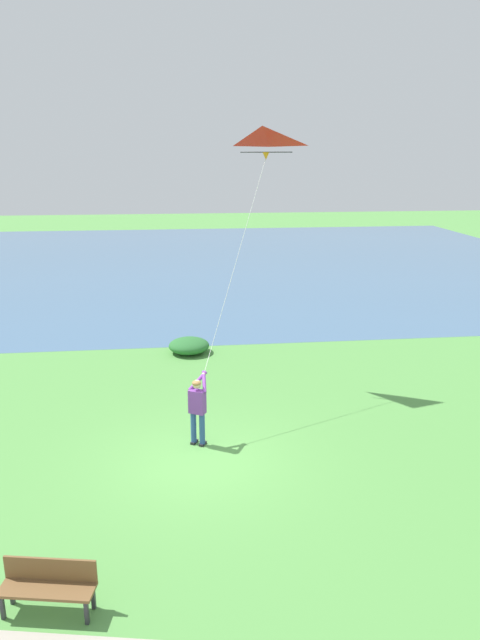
% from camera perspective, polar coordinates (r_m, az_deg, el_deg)
% --- Properties ---
extents(ground_plane, '(120.00, 120.00, 0.00)m').
position_cam_1_polar(ground_plane, '(14.10, -3.92, -13.66)').
color(ground_plane, '#569947').
extents(lake_water, '(36.00, 44.00, 0.01)m').
position_cam_1_polar(lake_water, '(39.57, 0.04, 5.89)').
color(lake_water, '#476B8E').
rests_on(lake_water, ground).
extents(person_kite_flyer, '(0.62, 0.52, 1.83)m').
position_cam_1_polar(person_kite_flyer, '(14.32, -4.21, -8.46)').
color(person_kite_flyer, '#232328').
rests_on(person_kite_flyer, ground).
extents(flying_kite, '(4.03, 2.82, 5.86)m').
position_cam_1_polar(flying_kite, '(16.87, 2.22, 16.92)').
color(flying_kite, red).
extents(park_bench_near_walkway, '(0.71, 1.56, 0.88)m').
position_cam_1_polar(park_bench_near_walkway, '(10.37, -18.47, -23.50)').
color(park_bench_near_walkway, brown).
rests_on(park_bench_near_walkway, ground).
extents(lakeside_shrub, '(1.45, 1.48, 0.55)m').
position_cam_1_polar(lakeside_shrub, '(21.10, -5.08, -2.54)').
color(lakeside_shrub, '#2D7033').
rests_on(lakeside_shrub, ground).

